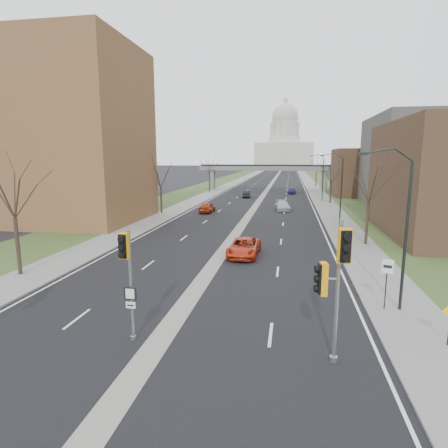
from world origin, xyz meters
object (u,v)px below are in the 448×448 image
(car_right_near, at_px, (244,247))
(car_right_far, at_px, (292,191))
(speed_limit_sign, at_px, (387,275))
(car_left_near, at_px, (207,207))
(signal_pole_median, at_px, (127,266))
(car_left_far, at_px, (246,194))
(signal_pole_right, at_px, (334,272))
(car_right_mid, at_px, (283,206))

(car_right_near, distance_m, car_right_far, 56.38)
(speed_limit_sign, xyz_separation_m, car_left_near, (-17.56, 34.44, -1.25))
(signal_pole_median, bearing_deg, car_right_near, 80.20)
(speed_limit_sign, distance_m, car_left_far, 58.56)
(car_right_far, bearing_deg, signal_pole_right, -83.14)
(car_right_mid, height_order, car_right_far, car_right_mid)
(signal_pole_right, height_order, car_left_near, signal_pole_right)
(signal_pole_median, distance_m, car_left_far, 62.73)
(speed_limit_sign, bearing_deg, car_right_mid, 113.73)
(signal_pole_median, xyz_separation_m, car_right_near, (3.22, 16.03, -2.86))
(signal_pole_right, xyz_separation_m, car_left_far, (-10.65, 62.92, -3.19))
(signal_pole_median, relative_size, car_right_far, 1.23)
(car_left_far, bearing_deg, car_right_mid, 107.48)
(speed_limit_sign, distance_m, car_right_near, 13.67)
(car_left_far, distance_m, car_right_mid, 19.67)
(car_left_far, relative_size, car_right_far, 1.03)
(signal_pole_median, distance_m, car_left_near, 40.72)
(car_right_near, bearing_deg, car_right_mid, 86.16)
(signal_pole_median, height_order, car_left_near, signal_pole_median)
(car_left_near, distance_m, car_right_near, 25.71)
(car_right_mid, bearing_deg, car_left_near, -166.11)
(signal_pole_right, bearing_deg, signal_pole_median, 168.98)
(signal_pole_median, height_order, car_right_far, signal_pole_median)
(signal_pole_right, relative_size, car_left_far, 1.38)
(car_left_far, distance_m, car_right_far, 13.42)
(signal_pole_right, bearing_deg, car_right_far, 81.91)
(speed_limit_sign, distance_m, car_right_far, 66.62)
(car_right_near, relative_size, car_right_mid, 1.06)
(car_right_near, distance_m, car_right_mid, 28.68)
(car_right_near, xyz_separation_m, car_right_mid, (2.66, 28.55, -0.01))
(signal_pole_right, distance_m, car_left_far, 63.90)
(car_left_near, bearing_deg, signal_pole_right, 110.63)
(car_left_near, bearing_deg, car_right_near, 110.97)
(signal_pole_right, relative_size, car_right_near, 1.12)
(car_left_near, height_order, car_right_near, car_left_near)
(car_right_near, bearing_deg, car_left_near, 110.96)
(signal_pole_median, relative_size, signal_pole_right, 0.87)
(car_left_near, height_order, car_right_far, car_left_near)
(signal_pole_right, bearing_deg, speed_limit_sign, 51.08)
(signal_pole_median, relative_size, car_right_mid, 1.03)
(signal_pole_median, bearing_deg, speed_limit_sign, 27.05)
(car_right_mid, relative_size, car_right_far, 1.20)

